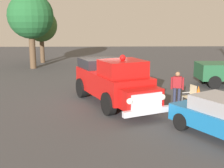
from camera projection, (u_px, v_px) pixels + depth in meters
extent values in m
plane|color=#424244|center=(102.00, 99.00, 16.44)|extent=(60.00, 60.00, 0.00)
cylinder|color=black|center=(147.00, 99.00, 14.52)|extent=(1.08, 0.71, 1.04)
cylinder|color=black|center=(108.00, 104.00, 13.68)|extent=(1.08, 0.71, 1.04)
cylinder|color=black|center=(115.00, 84.00, 17.61)|extent=(1.08, 0.71, 1.04)
cylinder|color=black|center=(82.00, 88.00, 16.78)|extent=(1.08, 0.71, 1.04)
cube|color=red|center=(112.00, 83.00, 15.54)|extent=(5.33, 3.90, 1.10)
cube|color=red|center=(141.00, 98.00, 13.05)|extent=(1.53, 1.97, 0.84)
cube|color=red|center=(123.00, 68.00, 14.33)|extent=(2.32, 2.42, 0.76)
cube|color=#232328|center=(100.00, 64.00, 16.75)|extent=(2.35, 2.48, 0.60)
cube|color=silver|center=(146.00, 101.00, 12.65)|extent=(0.69, 1.37, 0.64)
cube|color=silver|center=(147.00, 111.00, 12.65)|extent=(1.09, 2.13, 0.24)
sphere|color=white|center=(162.00, 97.00, 12.96)|extent=(0.34, 0.34, 0.26)
sphere|color=white|center=(130.00, 101.00, 12.30)|extent=(0.34, 0.34, 0.26)
sphere|color=red|center=(123.00, 58.00, 14.22)|extent=(0.37, 0.37, 0.28)
cylinder|color=black|center=(210.00, 115.00, 12.76)|extent=(0.72, 0.58, 0.68)
cylinder|color=black|center=(181.00, 122.00, 11.88)|extent=(0.72, 0.58, 0.68)
cube|color=#99999E|center=(222.00, 104.00, 11.20)|extent=(2.44, 2.32, 0.56)
cylinder|color=black|center=(205.00, 77.00, 20.51)|extent=(0.29, 0.80, 0.80)
cylinder|color=black|center=(214.00, 82.00, 18.79)|extent=(0.29, 0.80, 0.80)
cube|color=#235B38|center=(219.00, 71.00, 19.56)|extent=(1.94, 2.73, 1.00)
cylinder|color=#B7BABF|center=(187.00, 103.00, 14.91)|extent=(0.04, 0.04, 0.44)
cylinder|color=#B7BABF|center=(182.00, 101.00, 15.31)|extent=(0.04, 0.04, 0.44)
cylinder|color=#B7BABF|center=(195.00, 102.00, 15.07)|extent=(0.04, 0.04, 0.44)
cylinder|color=#B7BABF|center=(190.00, 100.00, 15.47)|extent=(0.04, 0.04, 0.44)
cube|color=beige|center=(189.00, 97.00, 15.14)|extent=(0.61, 0.61, 0.04)
cube|color=beige|center=(193.00, 91.00, 15.16)|extent=(0.46, 0.20, 0.56)
cube|color=#B7BABF|center=(192.00, 95.00, 14.89)|extent=(0.18, 0.43, 0.03)
cube|color=#B7BABF|center=(186.00, 92.00, 15.32)|extent=(0.18, 0.43, 0.03)
cylinder|color=#2D334C|center=(179.00, 97.00, 15.25)|extent=(0.19, 0.19, 0.88)
cylinder|color=#2D334C|center=(174.00, 96.00, 15.31)|extent=(0.19, 0.19, 0.88)
cube|color=maroon|center=(177.00, 82.00, 15.13)|extent=(0.37, 0.48, 0.56)
cylinder|color=maroon|center=(183.00, 84.00, 15.08)|extent=(0.12, 0.12, 0.60)
cylinder|color=maroon|center=(172.00, 83.00, 15.21)|extent=(0.12, 0.12, 0.60)
sphere|color=#9E704C|center=(178.00, 74.00, 15.04)|extent=(0.28, 0.28, 0.23)
cylinder|color=brown|center=(32.00, 50.00, 26.03)|extent=(0.52, 0.52, 3.07)
sphere|color=#215F2F|center=(31.00, 16.00, 25.43)|extent=(3.77, 3.77, 3.77)
cylinder|color=brown|center=(42.00, 50.00, 29.36)|extent=(0.41, 0.41, 2.45)
sphere|color=#365D29|center=(41.00, 26.00, 28.87)|extent=(3.01, 3.01, 3.01)
cube|color=orange|center=(198.00, 97.00, 16.91)|extent=(0.40, 0.40, 0.04)
cone|color=orange|center=(198.00, 91.00, 16.84)|extent=(0.32, 0.32, 0.60)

